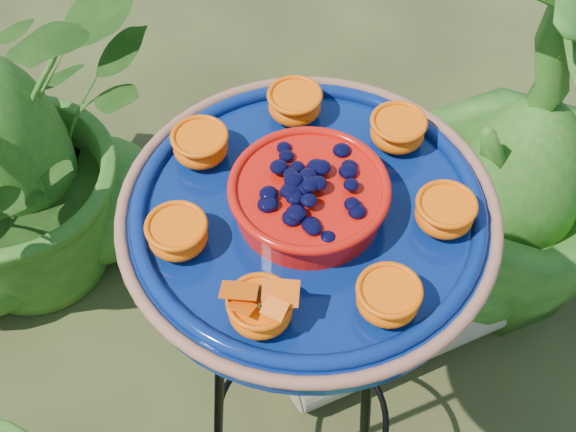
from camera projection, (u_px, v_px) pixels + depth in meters
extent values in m
torus|color=black|center=(308.00, 235.00, 1.06)|extent=(0.32, 0.32, 0.02)
torus|color=black|center=(302.00, 418.00, 1.53)|extent=(0.40, 0.40, 0.01)
cylinder|color=black|center=(325.00, 316.00, 1.51)|extent=(0.04, 0.09, 0.91)
cylinder|color=black|center=(219.00, 404.00, 1.40)|extent=(0.09, 0.04, 0.91)
cylinder|color=navy|center=(308.00, 220.00, 1.03)|extent=(0.56, 0.56, 0.04)
torus|color=#9F6A47|center=(308.00, 211.00, 1.01)|extent=(0.49, 0.49, 0.02)
torus|color=navy|center=(309.00, 209.00, 1.01)|extent=(0.45, 0.45, 0.02)
cylinder|color=red|center=(309.00, 199.00, 0.99)|extent=(0.22, 0.22, 0.05)
torus|color=red|center=(309.00, 188.00, 0.98)|extent=(0.20, 0.20, 0.01)
ellipsoid|color=black|center=(309.00, 184.00, 0.97)|extent=(0.16, 0.16, 0.03)
ellipsoid|color=orange|center=(444.00, 215.00, 0.99)|extent=(0.07, 0.07, 0.04)
cylinder|color=#FB6405|center=(446.00, 206.00, 0.97)|extent=(0.07, 0.07, 0.01)
ellipsoid|color=orange|center=(397.00, 133.00, 1.07)|extent=(0.07, 0.07, 0.04)
cylinder|color=#FB6405|center=(399.00, 123.00, 1.05)|extent=(0.07, 0.07, 0.01)
ellipsoid|color=orange|center=(295.00, 106.00, 1.10)|extent=(0.07, 0.07, 0.04)
cylinder|color=#FB6405|center=(295.00, 97.00, 1.08)|extent=(0.07, 0.07, 0.01)
ellipsoid|color=orange|center=(201.00, 147.00, 1.05)|extent=(0.07, 0.07, 0.04)
cylinder|color=#FB6405|center=(200.00, 138.00, 1.04)|extent=(0.07, 0.07, 0.01)
ellipsoid|color=orange|center=(178.00, 236.00, 0.97)|extent=(0.07, 0.07, 0.04)
cylinder|color=#FB6405|center=(176.00, 227.00, 0.95)|extent=(0.07, 0.07, 0.01)
ellipsoid|color=orange|center=(260.00, 311.00, 0.90)|extent=(0.07, 0.07, 0.04)
cylinder|color=#FB6405|center=(260.00, 303.00, 0.89)|extent=(0.07, 0.07, 0.01)
ellipsoid|color=orange|center=(388.00, 300.00, 0.91)|extent=(0.07, 0.07, 0.04)
cylinder|color=#FB6405|center=(389.00, 291.00, 0.90)|extent=(0.07, 0.07, 0.01)
cylinder|color=black|center=(260.00, 298.00, 0.88)|extent=(0.01, 0.03, 0.00)
cube|color=#FF4A05|center=(239.00, 290.00, 0.88)|extent=(0.04, 0.03, 0.01)
cube|color=#FF4A05|center=(281.00, 293.00, 0.88)|extent=(0.04, 0.03, 0.01)
cylinder|color=tan|center=(397.00, 328.00, 1.90)|extent=(0.59, 0.44, 0.19)
imported|color=#215316|center=(3.00, 137.00, 1.81)|extent=(0.98, 1.02, 0.87)
imported|color=#215316|center=(534.00, 144.00, 1.72)|extent=(0.65, 0.65, 0.99)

